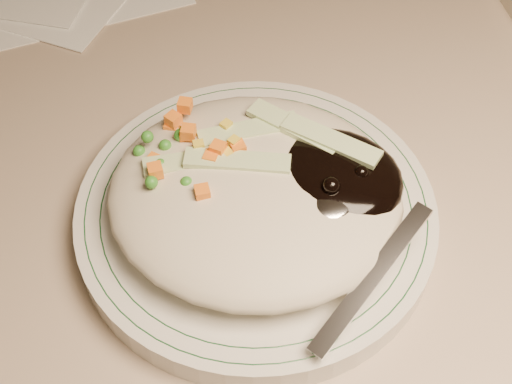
# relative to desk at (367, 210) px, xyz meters

# --- Properties ---
(desk) EXTENTS (1.40, 0.70, 0.74)m
(desk) POSITION_rel_desk_xyz_m (0.00, 0.00, 0.00)
(desk) COLOR tan
(desk) RESTS_ON ground
(plate) EXTENTS (0.24, 0.24, 0.02)m
(plate) POSITION_rel_desk_xyz_m (-0.09, -0.18, 0.21)
(plate) COLOR silver
(plate) RESTS_ON desk
(plate_rim) EXTENTS (0.23, 0.23, 0.00)m
(plate_rim) POSITION_rel_desk_xyz_m (-0.09, -0.18, 0.22)
(plate_rim) COLOR #144723
(plate_rim) RESTS_ON plate
(meal) EXTENTS (0.21, 0.19, 0.05)m
(meal) POSITION_rel_desk_xyz_m (-0.09, -0.18, 0.24)
(meal) COLOR beige
(meal) RESTS_ON plate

